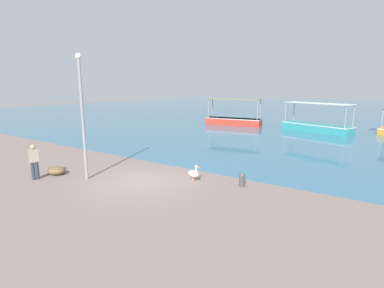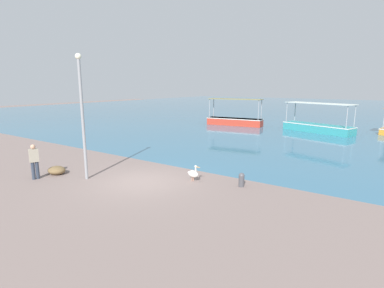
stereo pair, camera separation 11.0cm
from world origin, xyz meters
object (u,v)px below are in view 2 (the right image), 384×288
Objects in this scene: lamp_post at (82,111)px; fisherman_standing at (34,161)px; fishing_boat_near_right at (235,120)px; pelican at (193,173)px; mooring_bollard at (241,179)px; net_pile at (57,170)px; fishing_boat_center at (317,126)px.

lamp_post is 3.38m from fisherman_standing.
fishing_boat_near_right reaches higher than fisherman_standing.
mooring_bollard is (2.18, 0.59, -0.04)m from pelican.
mooring_bollard is at bearing -62.76° from fishing_boat_near_right.
fisherman_standing is 1.24m from net_pile.
fishing_boat_near_right is 20.26m from pelican.
lamp_post reaches higher than fishing_boat_center.
fishing_boat_center is at bearing 85.56° from pelican.
lamp_post is at bearing 11.28° from net_pile.
fishing_boat_near_right reaches higher than mooring_bollard.
fishing_boat_center is 8.72m from fishing_boat_near_right.
pelican is 7.56m from fisherman_standing.
pelican reaches higher than net_pile.
mooring_bollard reaches higher than net_pile.
fishing_boat_near_right is at bearing 92.43° from net_pile.
fishing_boat_near_right is at bearing 92.10° from fisherman_standing.
fishing_boat_near_right is 22.90m from fisherman_standing.
pelican is 0.86× the size of net_pile.
mooring_bollard is 0.37× the size of fisherman_standing.
fisherman_standing is 1.81× the size of net_pile.
pelican is 5.88m from lamp_post.
mooring_bollard is at bearing -87.77° from fishing_boat_center.
fishing_boat_near_right is at bearing 97.49° from lamp_post.
lamp_post reaches higher than fisherman_standing.
fisherman_standing is at bearing -109.04° from fishing_boat_center.
fisherman_standing reaches higher than net_pile.
fishing_boat_near_right is at bearing 110.98° from pelican.
fisherman_standing is at bearing -152.09° from mooring_bollard.
mooring_bollard is at bearing 22.59° from net_pile.
fishing_boat_near_right reaches higher than net_pile.
fishing_boat_center is 4.00× the size of fisherman_standing.
fishing_boat_center is 10.76× the size of mooring_bollard.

